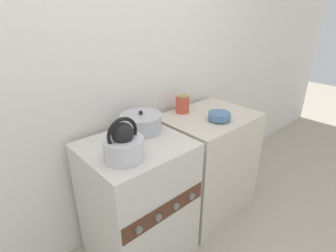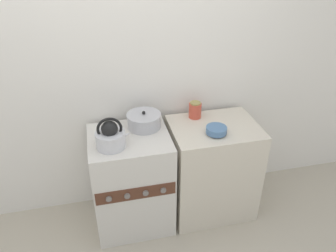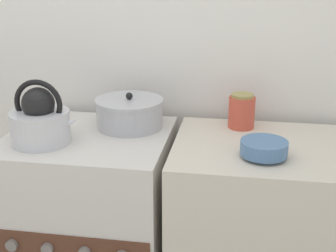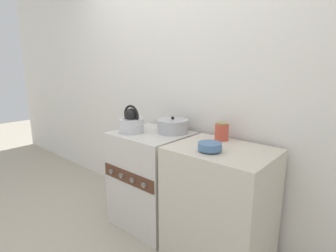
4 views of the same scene
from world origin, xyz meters
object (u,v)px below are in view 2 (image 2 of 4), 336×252
stove (132,181)px  kettle (111,136)px  cooking_pot (144,121)px  storage_jar (195,110)px  enamel_bowl (216,130)px

stove → kettle: bearing=-144.2°
kettle → cooking_pot: size_ratio=0.97×
storage_jar → cooking_pot: bearing=-172.1°
stove → storage_jar: storage_jar is taller
storage_jar → enamel_bowl: bearing=-74.7°
enamel_bowl → cooking_pot: bearing=156.0°
cooking_pot → storage_jar: size_ratio=1.97×
kettle → cooking_pot: kettle is taller
cooking_pot → enamel_bowl: cooking_pot is taller
cooking_pot → kettle: bearing=-141.4°
cooking_pot → enamel_bowl: bearing=-24.0°
cooking_pot → stove: bearing=-138.8°
storage_jar → stove: bearing=-162.5°
kettle → cooking_pot: 0.36m
stove → storage_jar: size_ratio=6.18×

